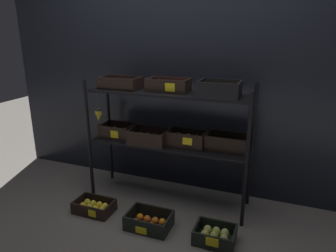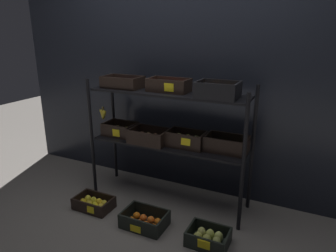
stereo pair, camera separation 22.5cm
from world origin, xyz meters
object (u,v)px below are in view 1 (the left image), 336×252
Objects in this scene: crate_ground_tangerine at (149,222)px; crate_ground_lemon at (94,207)px; display_rack at (170,121)px; crate_ground_pear at (215,235)px.

crate_ground_lemon is at bearing 176.98° from crate_ground_tangerine.
display_rack is 0.89m from crate_ground_tangerine.
crate_ground_pear reaches higher than crate_ground_lemon.
crate_ground_tangerine is 0.55m from crate_ground_pear.
crate_ground_tangerine reaches higher than crate_ground_pear.
crate_ground_lemon is 0.56m from crate_ground_tangerine.
crate_ground_tangerine is (0.55, -0.03, 0.00)m from crate_ground_lemon.
crate_ground_tangerine is (-0.00, -0.48, -0.75)m from display_rack.
display_rack reaches higher than crate_ground_pear.
crate_ground_pear is at bearing -0.85° from crate_ground_lemon.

